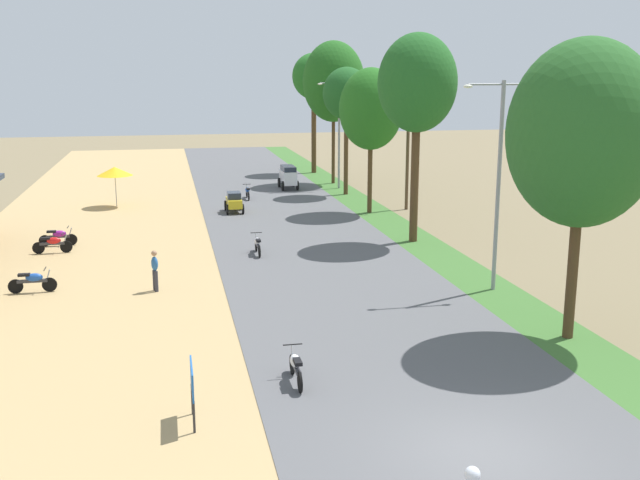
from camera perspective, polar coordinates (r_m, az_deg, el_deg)
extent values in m
plane|color=#7A6B4C|center=(17.54, 12.02, -15.93)|extent=(180.00, 180.00, 0.00)
cube|color=#565659|center=(17.52, 12.03, -15.81)|extent=(9.00, 140.00, 0.08)
cylinder|color=black|center=(30.50, -20.07, -3.24)|extent=(0.56, 0.06, 0.56)
cylinder|color=black|center=(30.72, -22.36, -3.32)|extent=(0.56, 0.06, 0.56)
cube|color=#333338|center=(30.56, -21.25, -2.96)|extent=(1.12, 0.12, 0.12)
ellipsoid|color=#1E4CA5|center=(30.51, -21.12, -2.70)|extent=(0.64, 0.28, 0.32)
cube|color=black|center=(30.54, -21.81, -2.51)|extent=(0.44, 0.20, 0.10)
cylinder|color=#A5A8AD|center=(30.44, -20.23, -2.75)|extent=(0.26, 0.05, 0.68)
cylinder|color=black|center=(30.36, -20.39, -2.09)|extent=(0.04, 0.54, 0.04)
cylinder|color=black|center=(36.81, -18.92, -0.49)|extent=(0.56, 0.06, 0.56)
cylinder|color=black|center=(36.99, -20.83, -0.58)|extent=(0.56, 0.06, 0.56)
cube|color=#333338|center=(36.86, -19.90, -0.26)|extent=(1.12, 0.12, 0.12)
ellipsoid|color=red|center=(36.82, -19.79, -0.04)|extent=(0.64, 0.28, 0.32)
cube|color=black|center=(36.85, -20.36, 0.11)|extent=(0.44, 0.20, 0.10)
cylinder|color=#A5A8AD|center=(36.76, -19.05, -0.09)|extent=(0.26, 0.05, 0.68)
cylinder|color=black|center=(36.69, -19.18, 0.47)|extent=(0.04, 0.54, 0.04)
cylinder|color=black|center=(38.30, -18.57, 0.03)|extent=(0.56, 0.06, 0.56)
cylinder|color=black|center=(38.47, -20.40, -0.05)|extent=(0.56, 0.06, 0.56)
cube|color=#333338|center=(38.34, -19.50, 0.25)|extent=(1.12, 0.12, 0.12)
ellipsoid|color=#8C1E8C|center=(38.30, -19.40, 0.46)|extent=(0.64, 0.28, 0.32)
cube|color=black|center=(38.33, -19.95, 0.61)|extent=(0.44, 0.20, 0.10)
cylinder|color=#A5A8AD|center=(38.25, -18.68, 0.42)|extent=(0.26, 0.05, 0.68)
cylinder|color=black|center=(38.18, -18.81, 0.96)|extent=(0.04, 0.54, 0.04)
cylinder|color=#262628|center=(18.08, -9.66, -13.27)|extent=(0.06, 0.06, 0.80)
cylinder|color=#262628|center=(18.98, -9.79, -11.96)|extent=(0.06, 0.06, 0.80)
cube|color=#1959B2|center=(18.22, -9.82, -10.46)|extent=(0.04, 1.30, 0.70)
cylinder|color=#99999E|center=(48.42, -15.42, 3.71)|extent=(0.05, 0.05, 2.10)
cone|color=gold|center=(48.25, -15.51, 5.12)|extent=(2.20, 2.20, 0.55)
cylinder|color=#33333D|center=(29.31, -12.47, -3.12)|extent=(0.14, 0.14, 0.82)
cylinder|color=#33333D|center=(29.47, -12.60, -3.04)|extent=(0.14, 0.14, 0.82)
ellipsoid|color=#265999|center=(29.21, -12.60, -1.78)|extent=(0.36, 0.42, 0.56)
sphere|color=#9E7556|center=(29.11, -12.64, -1.00)|extent=(0.22, 0.22, 0.22)
cylinder|color=#4C351E|center=(24.53, 18.88, -1.68)|extent=(0.34, 0.34, 4.91)
ellipsoid|color=#265D24|center=(23.90, 19.58, 7.71)|extent=(4.58, 4.58, 5.72)
cylinder|color=#4C351E|center=(36.98, 7.29, 4.83)|extent=(0.41, 0.41, 6.49)
ellipsoid|color=#205B21|center=(36.64, 7.50, 11.89)|extent=(3.83, 3.83, 4.74)
cylinder|color=#4C351E|center=(44.64, 3.86, 5.21)|extent=(0.28, 0.28, 4.87)
ellipsoid|color=#23631C|center=(44.31, 3.94, 10.02)|extent=(3.76, 3.76, 4.80)
cylinder|color=#4C351E|center=(51.34, 2.02, 6.81)|extent=(0.30, 0.30, 5.93)
ellipsoid|color=#1D541F|center=(51.09, 2.05, 11.21)|extent=(3.23, 3.23, 3.52)
cylinder|color=#4C351E|center=(56.58, 1.03, 7.39)|extent=(0.26, 0.26, 5.98)
ellipsoid|color=#205A1B|center=(56.34, 1.05, 12.09)|extent=(4.60, 4.60, 5.95)
cylinder|color=#4C351E|center=(62.66, -0.48, 8.36)|extent=(0.41, 0.41, 6.94)
ellipsoid|color=#226320|center=(62.47, -0.49, 12.48)|extent=(3.55, 3.55, 3.77)
cylinder|color=gray|center=(28.98, 13.55, 3.92)|extent=(0.16, 0.16, 8.00)
cylinder|color=gray|center=(28.37, 12.65, 11.60)|extent=(1.40, 0.08, 0.08)
ellipsoid|color=silver|center=(28.10, 11.32, 11.51)|extent=(0.36, 0.20, 0.14)
cylinder|color=gray|center=(28.97, 15.23, 11.49)|extent=(1.40, 0.08, 0.08)
ellipsoid|color=silver|center=(29.30, 16.47, 11.28)|extent=(0.36, 0.20, 0.14)
cylinder|color=gray|center=(54.02, 1.48, 8.05)|extent=(0.16, 0.16, 7.70)
cylinder|color=gray|center=(53.68, 0.76, 11.98)|extent=(1.40, 0.08, 0.08)
ellipsoid|color=silver|center=(53.54, 0.01, 11.91)|extent=(0.36, 0.20, 0.14)
cylinder|color=gray|center=(54.00, 2.24, 11.98)|extent=(1.40, 0.08, 0.08)
ellipsoid|color=silver|center=(54.18, 2.97, 11.90)|extent=(0.36, 0.20, 0.14)
cylinder|color=brown|center=(46.01, 6.77, 7.33)|extent=(0.20, 0.20, 8.11)
cube|color=#473323|center=(45.81, 6.89, 11.75)|extent=(1.80, 0.10, 0.10)
cube|color=gold|center=(45.11, -6.63, 2.87)|extent=(0.84, 1.95, 0.50)
cube|color=#232B38|center=(44.99, -6.64, 3.43)|extent=(0.77, 1.10, 0.40)
cylinder|color=black|center=(45.81, -7.29, 2.65)|extent=(0.10, 0.60, 0.60)
cylinder|color=black|center=(45.89, -6.12, 2.70)|extent=(0.10, 0.60, 0.60)
cylinder|color=black|center=(44.44, -7.14, 2.34)|extent=(0.10, 0.60, 0.60)
cylinder|color=black|center=(44.52, -5.94, 2.39)|extent=(0.10, 0.60, 0.60)
cube|color=silver|center=(53.99, -2.47, 4.86)|extent=(0.95, 2.40, 0.95)
cube|color=#232B38|center=(53.81, -2.46, 5.53)|extent=(0.87, 2.00, 0.35)
cylinder|color=black|center=(53.31, -1.74, 4.21)|extent=(0.12, 0.68, 0.68)
cylinder|color=black|center=(53.14, -2.88, 4.17)|extent=(0.12, 0.68, 0.68)
cylinder|color=black|center=(54.99, -2.06, 4.47)|extent=(0.12, 0.68, 0.68)
cylinder|color=black|center=(54.82, -3.16, 4.43)|extent=(0.12, 0.68, 0.68)
sphere|color=white|center=(13.60, 11.64, -17.22)|extent=(0.28, 0.28, 0.28)
cylinder|color=black|center=(21.03, -2.16, -9.55)|extent=(0.06, 0.56, 0.56)
cylinder|color=black|center=(19.90, -1.55, -10.88)|extent=(0.06, 0.56, 0.56)
cube|color=#333338|center=(20.39, -1.87, -9.73)|extent=(0.12, 1.12, 0.12)
ellipsoid|color=silver|center=(20.41, -1.91, -9.28)|extent=(0.28, 0.64, 0.32)
cube|color=black|center=(20.04, -1.74, -9.34)|extent=(0.20, 0.44, 0.10)
cylinder|color=#A5A8AD|center=(20.87, -2.14, -8.92)|extent=(0.05, 0.26, 0.68)
cylinder|color=black|center=(20.68, -2.12, -8.03)|extent=(0.54, 0.04, 0.04)
cylinder|color=black|center=(35.14, -4.93, -0.41)|extent=(0.06, 0.56, 0.56)
cylinder|color=black|center=(33.94, -4.68, -0.88)|extent=(0.06, 0.56, 0.56)
cube|color=#333338|center=(34.50, -4.82, -0.35)|extent=(0.12, 1.12, 0.12)
ellipsoid|color=silver|center=(34.54, -4.84, -0.10)|extent=(0.28, 0.64, 0.32)
cube|color=black|center=(34.17, -4.77, -0.03)|extent=(0.20, 0.44, 0.10)
cylinder|color=#A5A8AD|center=(35.02, -4.93, -0.01)|extent=(0.05, 0.26, 0.68)
cylinder|color=black|center=(34.88, -4.93, 0.57)|extent=(0.54, 0.04, 0.04)
cylinder|color=black|center=(50.43, -5.66, 3.59)|extent=(0.06, 0.56, 0.56)
cylinder|color=black|center=(49.21, -5.50, 3.37)|extent=(0.06, 0.56, 0.56)
cube|color=#333338|center=(49.79, -5.59, 3.69)|extent=(0.12, 1.12, 0.12)
ellipsoid|color=#1E4CA5|center=(49.85, -5.60, 3.86)|extent=(0.28, 0.64, 0.32)
cube|color=black|center=(49.48, -5.56, 3.93)|extent=(0.20, 0.44, 0.10)
cylinder|color=#A5A8AD|center=(50.33, -5.66, 3.89)|extent=(0.05, 0.26, 0.68)
cylinder|color=black|center=(50.22, -5.66, 4.29)|extent=(0.54, 0.04, 0.04)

